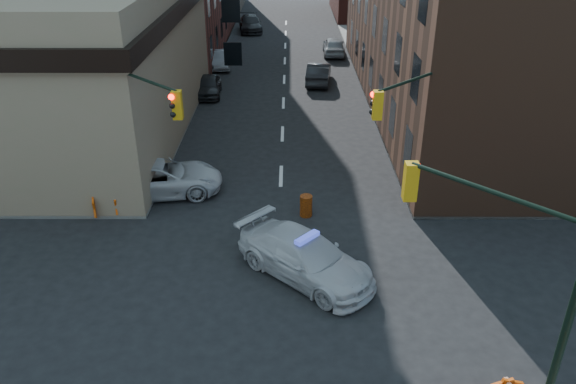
{
  "coord_description": "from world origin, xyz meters",
  "views": [
    {
      "loc": [
        0.44,
        -16.3,
        12.63
      ],
      "look_at": [
        0.38,
        3.92,
        2.2
      ],
      "focal_mm": 35.0,
      "sensor_mm": 36.0,
      "label": 1
    }
  ],
  "objects_px": {
    "pickup": "(160,178)",
    "parked_car_wnear": "(209,86)",
    "police_car": "(305,257)",
    "pedestrian_a": "(112,194)",
    "barrel_bank": "(166,187)",
    "parked_car_wfar": "(220,59)",
    "barrel_road": "(306,206)",
    "parked_car_enear": "(319,73)",
    "pedestrian_b": "(82,196)",
    "barricade_nw_a": "(105,205)"
  },
  "relations": [
    {
      "from": "pickup",
      "to": "parked_car_wnear",
      "type": "distance_m",
      "value": 15.73
    },
    {
      "from": "police_car",
      "to": "pickup",
      "type": "height_order",
      "value": "police_car"
    },
    {
      "from": "parked_car_wnear",
      "to": "pedestrian_a",
      "type": "distance_m",
      "value": 17.89
    },
    {
      "from": "parked_car_wnear",
      "to": "barrel_bank",
      "type": "height_order",
      "value": "parked_car_wnear"
    },
    {
      "from": "parked_car_wfar",
      "to": "barrel_road",
      "type": "bearing_deg",
      "value": -83.25
    },
    {
      "from": "parked_car_wfar",
      "to": "police_car",
      "type": "bearing_deg",
      "value": -85.67
    },
    {
      "from": "parked_car_enear",
      "to": "barrel_road",
      "type": "distance_m",
      "value": 21.14
    },
    {
      "from": "parked_car_wfar",
      "to": "barrel_bank",
      "type": "relative_size",
      "value": 4.0
    },
    {
      "from": "police_car",
      "to": "pedestrian_b",
      "type": "distance_m",
      "value": 11.02
    },
    {
      "from": "police_car",
      "to": "barricade_nw_a",
      "type": "height_order",
      "value": "police_car"
    },
    {
      "from": "parked_car_wnear",
      "to": "pedestrian_b",
      "type": "distance_m",
      "value": 18.1
    },
    {
      "from": "pedestrian_b",
      "to": "police_car",
      "type": "bearing_deg",
      "value": -45.84
    },
    {
      "from": "pickup",
      "to": "parked_car_wnear",
      "type": "bearing_deg",
      "value": -10.37
    },
    {
      "from": "pickup",
      "to": "pedestrian_b",
      "type": "xyz_separation_m",
      "value": [
        -3.11,
        -2.05,
        0.11
      ]
    },
    {
      "from": "barrel_road",
      "to": "barrel_bank",
      "type": "distance_m",
      "value": 6.93
    },
    {
      "from": "parked_car_wnear",
      "to": "barricade_nw_a",
      "type": "bearing_deg",
      "value": -100.73
    },
    {
      "from": "pedestrian_a",
      "to": "parked_car_wnear",
      "type": "bearing_deg",
      "value": 118.7
    },
    {
      "from": "parked_car_wfar",
      "to": "pedestrian_b",
      "type": "relative_size",
      "value": 2.78
    },
    {
      "from": "parked_car_wfar",
      "to": "pedestrian_b",
      "type": "xyz_separation_m",
      "value": [
        -3.41,
        -25.62,
        0.22
      ]
    },
    {
      "from": "police_car",
      "to": "pickup",
      "type": "relative_size",
      "value": 0.97
    },
    {
      "from": "barrel_road",
      "to": "barricade_nw_a",
      "type": "relative_size",
      "value": 0.8
    },
    {
      "from": "parked_car_wnear",
      "to": "parked_car_enear",
      "type": "height_order",
      "value": "parked_car_enear"
    },
    {
      "from": "police_car",
      "to": "parked_car_wfar",
      "type": "relative_size",
      "value": 1.33
    },
    {
      "from": "parked_car_wfar",
      "to": "barrel_road",
      "type": "relative_size",
      "value": 4.37
    },
    {
      "from": "pedestrian_b",
      "to": "barricade_nw_a",
      "type": "height_order",
      "value": "pedestrian_b"
    },
    {
      "from": "barrel_bank",
      "to": "pickup",
      "type": "bearing_deg",
      "value": 128.07
    },
    {
      "from": "parked_car_wnear",
      "to": "barrel_bank",
      "type": "bearing_deg",
      "value": -93.46
    },
    {
      "from": "barricade_nw_a",
      "to": "pickup",
      "type": "bearing_deg",
      "value": 34.94
    },
    {
      "from": "police_car",
      "to": "barrel_road",
      "type": "xyz_separation_m",
      "value": [
        0.16,
        4.62,
        -0.34
      ]
    },
    {
      "from": "pedestrian_b",
      "to": "parked_car_enear",
      "type": "bearing_deg",
      "value": 40.67
    },
    {
      "from": "pedestrian_a",
      "to": "police_car",
      "type": "bearing_deg",
      "value": 6.18
    },
    {
      "from": "pedestrian_b",
      "to": "barrel_road",
      "type": "distance_m",
      "value": 10.11
    },
    {
      "from": "pedestrian_a",
      "to": "barrel_road",
      "type": "distance_m",
      "value": 8.73
    },
    {
      "from": "barricade_nw_a",
      "to": "barrel_bank",
      "type": "bearing_deg",
      "value": 25.89
    },
    {
      "from": "parked_car_enear",
      "to": "barrel_bank",
      "type": "relative_size",
      "value": 4.52
    },
    {
      "from": "police_car",
      "to": "parked_car_wnear",
      "type": "relative_size",
      "value": 1.35
    },
    {
      "from": "parked_car_wfar",
      "to": "barrel_road",
      "type": "height_order",
      "value": "parked_car_wfar"
    },
    {
      "from": "pickup",
      "to": "barrel_road",
      "type": "distance_m",
      "value": 7.33
    },
    {
      "from": "parked_car_wfar",
      "to": "barrel_bank",
      "type": "distance_m",
      "value": 23.95
    },
    {
      "from": "parked_car_wnear",
      "to": "barrel_road",
      "type": "distance_m",
      "value": 19.11
    },
    {
      "from": "parked_car_enear",
      "to": "parked_car_wfar",
      "type": "bearing_deg",
      "value": -23.3
    },
    {
      "from": "barricade_nw_a",
      "to": "police_car",
      "type": "bearing_deg",
      "value": -41.28
    },
    {
      "from": "pickup",
      "to": "pedestrian_a",
      "type": "bearing_deg",
      "value": 130.62
    },
    {
      "from": "parked_car_wnear",
      "to": "pedestrian_b",
      "type": "height_order",
      "value": "pedestrian_b"
    },
    {
      "from": "pickup",
      "to": "barrel_bank",
      "type": "xyz_separation_m",
      "value": [
        0.3,
        -0.38,
        -0.28
      ]
    },
    {
      "from": "pickup",
      "to": "parked_car_wnear",
      "type": "xyz_separation_m",
      "value": [
        0.3,
        15.72,
        -0.09
      ]
    },
    {
      "from": "police_car",
      "to": "barrel_bank",
      "type": "xyz_separation_m",
      "value": [
        -6.53,
        6.42,
        -0.3
      ]
    },
    {
      "from": "police_car",
      "to": "barricade_nw_a",
      "type": "bearing_deg",
      "value": 106.32
    },
    {
      "from": "pedestrian_a",
      "to": "barrel_road",
      "type": "relative_size",
      "value": 1.79
    },
    {
      "from": "pedestrian_a",
      "to": "barrel_road",
      "type": "bearing_deg",
      "value": 34.37
    }
  ]
}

